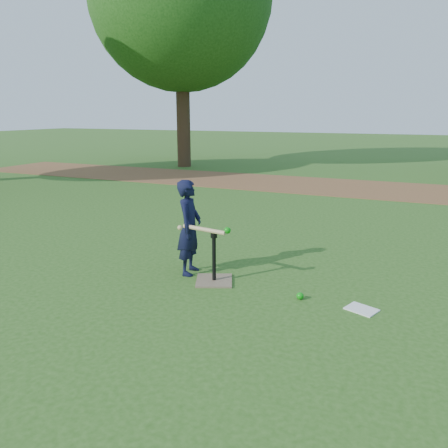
% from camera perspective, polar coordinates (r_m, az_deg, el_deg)
% --- Properties ---
extents(ground, '(80.00, 80.00, 0.00)m').
position_cam_1_polar(ground, '(5.41, 0.16, -7.23)').
color(ground, '#285116').
rests_on(ground, ground).
extents(dirt_strip, '(24.00, 3.00, 0.01)m').
position_cam_1_polar(dirt_strip, '(12.44, 14.02, 4.77)').
color(dirt_strip, brown).
rests_on(dirt_strip, ground).
extents(child, '(0.36, 0.48, 1.20)m').
position_cam_1_polar(child, '(5.45, -4.54, -0.45)').
color(child, black).
rests_on(child, ground).
extents(wiffle_ball_ground, '(0.08, 0.08, 0.08)m').
position_cam_1_polar(wiffle_ball_ground, '(4.92, 9.91, -9.23)').
color(wiffle_ball_ground, '#0D9210').
rests_on(wiffle_ball_ground, ground).
extents(clipboard, '(0.36, 0.32, 0.01)m').
position_cam_1_polar(clipboard, '(4.83, 17.53, -10.58)').
color(clipboard, white).
rests_on(clipboard, ground).
extents(batting_tee, '(0.56, 0.56, 0.61)m').
position_cam_1_polar(batting_tee, '(5.30, -1.30, -6.40)').
color(batting_tee, '#78644C').
rests_on(batting_tee, ground).
extents(swing_action, '(0.68, 0.16, 0.10)m').
position_cam_1_polar(swing_action, '(5.15, -2.34, -0.72)').
color(swing_action, tan).
rests_on(swing_action, ground).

